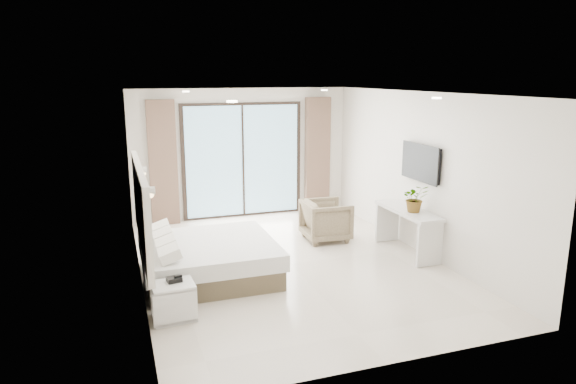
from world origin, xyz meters
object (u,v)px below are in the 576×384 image
object	(u,v)px
nightstand	(174,301)
console_desk	(407,221)
bed	(208,259)
armchair	(326,218)

from	to	relation	value
nightstand	console_desk	world-z (taller)	console_desk
bed	console_desk	size ratio (longest dim) A/B	1.30
armchair	console_desk	bearing A→B (deg)	-134.76
bed	armchair	distance (m)	2.61
nightstand	armchair	world-z (taller)	armchair
bed	nightstand	size ratio (longest dim) A/B	3.64
bed	nightstand	world-z (taller)	bed
armchair	bed	bearing A→B (deg)	116.99
nightstand	armchair	xyz separation A→B (m)	(3.01, 2.30, 0.17)
console_desk	nightstand	bearing A→B (deg)	-163.48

